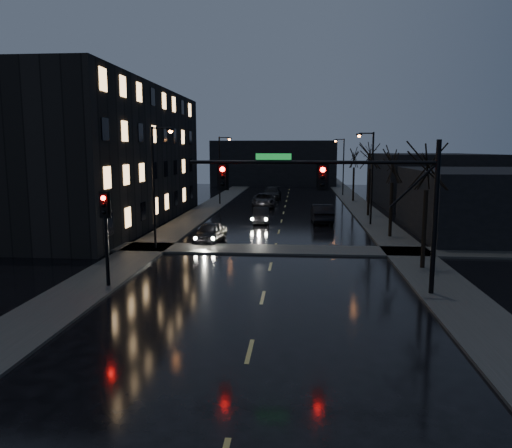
% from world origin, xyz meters
% --- Properties ---
extents(ground, '(160.00, 160.00, 0.00)m').
position_xyz_m(ground, '(0.00, 0.00, 0.00)').
color(ground, black).
rests_on(ground, ground).
extents(sidewalk_left, '(3.00, 140.00, 0.12)m').
position_xyz_m(sidewalk_left, '(-8.50, 35.00, 0.06)').
color(sidewalk_left, '#2D2D2B').
rests_on(sidewalk_left, ground).
extents(sidewalk_right, '(3.00, 140.00, 0.12)m').
position_xyz_m(sidewalk_right, '(8.50, 35.00, 0.06)').
color(sidewalk_right, '#2D2D2B').
rests_on(sidewalk_right, ground).
extents(sidewalk_cross, '(40.00, 3.00, 0.12)m').
position_xyz_m(sidewalk_cross, '(0.00, 18.50, 0.06)').
color(sidewalk_cross, '#2D2D2B').
rests_on(sidewalk_cross, ground).
extents(apartment_block, '(12.00, 30.00, 12.00)m').
position_xyz_m(apartment_block, '(-16.50, 30.00, 6.00)').
color(apartment_block, black).
rests_on(apartment_block, ground).
extents(commercial_right_near, '(10.00, 14.00, 5.00)m').
position_xyz_m(commercial_right_near, '(15.50, 26.00, 2.50)').
color(commercial_right_near, black).
rests_on(commercial_right_near, ground).
extents(commercial_right_far, '(12.00, 18.00, 6.00)m').
position_xyz_m(commercial_right_far, '(17.00, 48.00, 3.00)').
color(commercial_right_far, black).
rests_on(commercial_right_far, ground).
extents(far_block, '(22.00, 10.00, 8.00)m').
position_xyz_m(far_block, '(-3.00, 78.00, 4.00)').
color(far_block, black).
rests_on(far_block, ground).
extents(signal_mast, '(11.11, 0.41, 7.00)m').
position_xyz_m(signal_mast, '(3.85, 9.00, 4.87)').
color(signal_mast, black).
rests_on(signal_mast, ground).
extents(signal_pole_left, '(0.35, 0.41, 4.53)m').
position_xyz_m(signal_pole_left, '(-7.50, 8.99, 3.01)').
color(signal_pole_left, black).
rests_on(signal_pole_left, ground).
extents(tree_near, '(3.52, 3.52, 8.08)m').
position_xyz_m(tree_near, '(8.40, 14.00, 6.22)').
color(tree_near, black).
rests_on(tree_near, ground).
extents(tree_mid_a, '(3.30, 3.30, 7.58)m').
position_xyz_m(tree_mid_a, '(8.40, 24.00, 5.83)').
color(tree_mid_a, black).
rests_on(tree_mid_a, ground).
extents(tree_mid_b, '(3.74, 3.74, 8.59)m').
position_xyz_m(tree_mid_b, '(8.40, 36.00, 6.61)').
color(tree_mid_b, black).
rests_on(tree_mid_b, ground).
extents(tree_far, '(3.43, 3.43, 7.88)m').
position_xyz_m(tree_far, '(8.40, 50.00, 6.06)').
color(tree_far, black).
rests_on(tree_far, ground).
extents(streetlight_l_near, '(1.53, 0.28, 8.00)m').
position_xyz_m(streetlight_l_near, '(-7.58, 18.00, 4.77)').
color(streetlight_l_near, black).
rests_on(streetlight_l_near, ground).
extents(streetlight_l_far, '(1.53, 0.28, 8.00)m').
position_xyz_m(streetlight_l_far, '(-7.58, 45.00, 4.77)').
color(streetlight_l_far, black).
rests_on(streetlight_l_far, ground).
extents(streetlight_r_mid, '(1.53, 0.28, 8.00)m').
position_xyz_m(streetlight_r_mid, '(7.58, 30.00, 4.77)').
color(streetlight_r_mid, black).
rests_on(streetlight_r_mid, ground).
extents(streetlight_r_far, '(1.53, 0.28, 8.00)m').
position_xyz_m(streetlight_r_far, '(7.58, 58.00, 4.77)').
color(streetlight_r_far, black).
rests_on(streetlight_r_far, ground).
extents(oncoming_car_a, '(2.18, 4.33, 1.41)m').
position_xyz_m(oncoming_car_a, '(-4.74, 21.17, 0.71)').
color(oncoming_car_a, black).
rests_on(oncoming_car_a, ground).
extents(oncoming_car_b, '(1.75, 4.24, 1.37)m').
position_xyz_m(oncoming_car_b, '(-1.80, 30.69, 0.68)').
color(oncoming_car_b, black).
rests_on(oncoming_car_b, ground).
extents(oncoming_car_c, '(2.81, 5.70, 1.55)m').
position_xyz_m(oncoming_car_c, '(-2.42, 43.30, 0.78)').
color(oncoming_car_c, black).
rests_on(oncoming_car_c, ground).
extents(oncoming_car_d, '(2.39, 5.63, 1.62)m').
position_xyz_m(oncoming_car_d, '(-1.96, 51.92, 0.81)').
color(oncoming_car_d, black).
rests_on(oncoming_car_d, ground).
extents(lead_car, '(1.97, 5.16, 1.68)m').
position_xyz_m(lead_car, '(3.65, 31.46, 0.84)').
color(lead_car, black).
rests_on(lead_car, ground).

